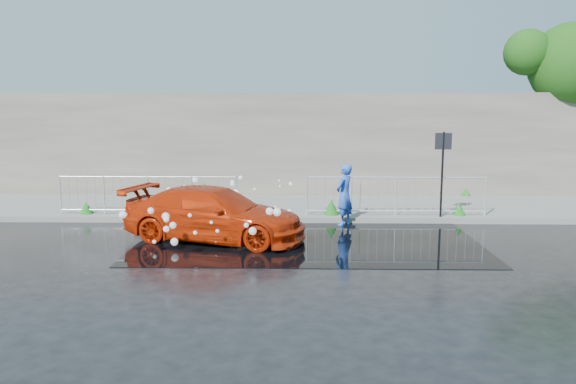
% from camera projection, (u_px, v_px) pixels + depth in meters
% --- Properties ---
extents(ground, '(90.00, 90.00, 0.00)m').
position_uv_depth(ground, '(286.00, 250.00, 12.58)').
color(ground, black).
rests_on(ground, ground).
extents(pavement, '(30.00, 4.00, 0.15)m').
position_uv_depth(pavement, '(290.00, 207.00, 17.51)').
color(pavement, slate).
rests_on(pavement, ground).
extents(curb, '(30.00, 0.25, 0.16)m').
position_uv_depth(curb, '(289.00, 220.00, 15.54)').
color(curb, slate).
rests_on(curb, ground).
extents(retaining_wall, '(30.00, 0.60, 3.50)m').
position_uv_depth(retaining_wall, '(291.00, 144.00, 19.41)').
color(retaining_wall, '#554F48').
rests_on(retaining_wall, pavement).
extents(puddle, '(8.00, 5.00, 0.01)m').
position_uv_depth(puddle, '(308.00, 239.00, 13.56)').
color(puddle, black).
rests_on(puddle, ground).
extents(sign_post, '(0.45, 0.06, 2.50)m').
position_uv_depth(sign_post, '(443.00, 160.00, 15.30)').
color(sign_post, black).
rests_on(sign_post, ground).
extents(railing_left, '(5.05, 0.05, 1.10)m').
position_uv_depth(railing_left, '(148.00, 194.00, 15.86)').
color(railing_left, silver).
rests_on(railing_left, pavement).
extents(railing_right, '(5.05, 0.05, 1.10)m').
position_uv_depth(railing_right, '(396.00, 195.00, 15.72)').
color(railing_right, silver).
rests_on(railing_right, pavement).
extents(weeds, '(12.17, 3.93, 0.44)m').
position_uv_depth(weeds, '(279.00, 201.00, 16.98)').
color(weeds, '#164E14').
rests_on(weeds, pavement).
extents(water_spray, '(3.55, 5.55, 1.10)m').
position_uv_depth(water_spray, '(213.00, 208.00, 14.04)').
color(water_spray, white).
rests_on(water_spray, ground).
extents(red_car, '(4.72, 2.95, 1.28)m').
position_uv_depth(red_car, '(215.00, 214.00, 13.40)').
color(red_car, '#B02407').
rests_on(red_car, ground).
extents(person, '(0.67, 0.73, 1.66)m').
position_uv_depth(person, '(344.00, 195.00, 15.08)').
color(person, blue).
rests_on(person, ground).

